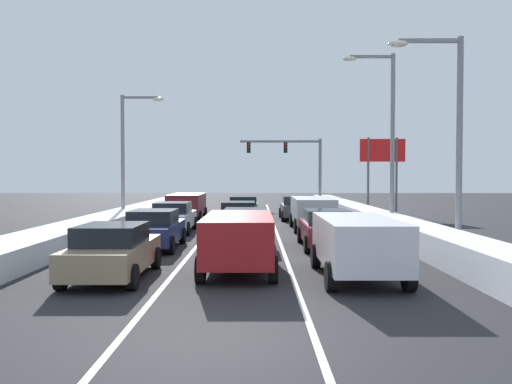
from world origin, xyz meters
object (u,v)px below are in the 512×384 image
Objects in this scene: sedan_charcoal_right_lane_fourth at (296,208)px; roadside_sign_right at (383,159)px; traffic_light_gantry at (295,157)px; sedan_maroon_right_lane_second at (327,228)px; suv_red_center_lane_nearest at (239,238)px; sedan_green_center_lane_fourth at (244,208)px; suv_white_right_lane_nearest at (358,242)px; street_lamp_right_near at (450,124)px; street_lamp_right_mid at (387,127)px; suv_maroon_left_lane_fourth at (187,204)px; sedan_navy_left_lane_second at (155,229)px; sedan_tan_left_lane_nearest at (113,251)px; sedan_gray_center_lane_third at (239,216)px; suv_silver_right_lane_third at (313,210)px; sedan_white_left_lane_third at (174,217)px; street_lamp_left_mid at (129,145)px; sedan_black_center_lane_second at (246,227)px.

roadside_sign_right is (6.38, 3.54, 3.25)m from sedan_charcoal_right_lane_fourth.
sedan_charcoal_right_lane_fourth is 0.60× the size of traffic_light_gantry.
suv_red_center_lane_nearest is (-3.26, -5.27, 0.25)m from sedan_maroon_right_lane_second.
sedan_green_center_lane_fourth is at bearing -105.69° from traffic_light_gantry.
suv_white_right_lane_nearest is 0.63× the size of street_lamp_right_near.
traffic_light_gantry is 22.70m from street_lamp_right_mid.
traffic_light_gantry is (7.92, 16.14, 3.48)m from suv_maroon_left_lane_fourth.
suv_maroon_left_lane_fourth is 0.55× the size of street_lamp_right_mid.
sedan_navy_left_lane_second is at bearing -88.34° from suv_maroon_left_lane_fourth.
suv_red_center_lane_nearest is 1.00× the size of suv_maroon_left_lane_fourth.
street_lamp_right_near is (4.06, -1.98, 3.89)m from sedan_maroon_right_lane_second.
roadside_sign_right reaches higher than sedan_tan_left_lane_nearest.
sedan_maroon_right_lane_second is 0.92× the size of suv_maroon_left_lane_fourth.
sedan_maroon_right_lane_second is 1.00× the size of sedan_gray_center_lane_third.
suv_white_right_lane_nearest is 6.27m from sedan_maroon_right_lane_second.
suv_silver_right_lane_third reaches higher than sedan_tan_left_lane_nearest.
sedan_white_left_lane_third is at bearing -114.13° from sedan_green_center_lane_fourth.
street_lamp_right_near is (10.94, -7.64, 3.89)m from sedan_white_left_lane_third.
sedan_green_center_lane_fourth is at bearing 100.48° from suv_white_right_lane_nearest.
sedan_white_left_lane_third is 17.58m from roadside_sign_right.
traffic_light_gantry is 12.88m from roadside_sign_right.
sedan_navy_left_lane_second is 0.60× the size of traffic_light_gantry.
suv_red_center_lane_nearest is at bearing 163.26° from suv_white_right_lane_nearest.
sedan_maroon_right_lane_second is at bearing -109.97° from roadside_sign_right.
traffic_light_gantry reaches higher than sedan_navy_left_lane_second.
street_lamp_right_mid reaches higher than traffic_light_gantry.
roadside_sign_right is (12.87, 23.30, 3.25)m from sedan_tan_left_lane_nearest.
street_lamp_right_near is (4.27, -15.42, 3.89)m from sedan_charcoal_right_lane_fourth.
suv_maroon_left_lane_fourth reaches higher than sedan_navy_left_lane_second.
sedan_maroon_right_lane_second is 0.60× the size of traffic_light_gantry.
suv_silver_right_lane_third is at bearing -25.72° from street_lamp_left_mid.
sedan_maroon_right_lane_second is 8.91m from sedan_white_left_lane_third.
sedan_navy_left_lane_second is 5.91m from sedan_white_left_lane_third.
sedan_tan_left_lane_nearest is 1.00× the size of sedan_navy_left_lane_second.
street_lamp_right_near is at bearing -34.92° from sedan_white_left_lane_third.
street_lamp_right_mid reaches higher than sedan_gray_center_lane_third.
sedan_charcoal_right_lane_fourth is at bearing 7.84° from street_lamp_left_mid.
street_lamp_right_mid is (10.89, -6.35, 4.29)m from suv_maroon_left_lane_fourth.
sedan_charcoal_right_lane_fourth is 0.58× the size of street_lamp_left_mid.
suv_maroon_left_lane_fourth is 0.63× the size of street_lamp_left_mid.
suv_red_center_lane_nearest reaches higher than sedan_navy_left_lane_second.
sedan_charcoal_right_lane_fourth is 1.00× the size of sedan_green_center_lane_fourth.
suv_white_right_lane_nearest is 13.12m from suv_silver_right_lane_third.
roadside_sign_right reaches higher than sedan_green_center_lane_fourth.
suv_silver_right_lane_third is 1.00× the size of suv_maroon_left_lane_fourth.
street_lamp_left_mid is (-10.74, 5.17, 3.65)m from suv_silver_right_lane_third.
sedan_navy_left_lane_second is at bearing -115.38° from sedan_charcoal_right_lane_fourth.
suv_silver_right_lane_third is 0.65× the size of traffic_light_gantry.
sedan_gray_center_lane_third is at bearing -132.33° from roadside_sign_right.
sedan_white_left_lane_third is (-3.69, 5.13, 0.00)m from sedan_black_center_lane_second.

